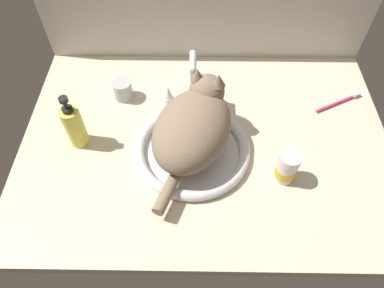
{
  "coord_description": "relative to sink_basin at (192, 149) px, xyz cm",
  "views": [
    {
      "loc": [
        -3.11,
        -63.32,
        86.32
      ],
      "look_at": [
        -3.95,
        -4.33,
        7.0
      ],
      "focal_mm": 32.67,
      "sensor_mm": 36.0,
      "label": 1
    }
  ],
  "objects": [
    {
      "name": "soap_pump_bottle",
      "position": [
        -33.32,
        3.47,
        5.81
      ],
      "size": [
        5.42,
        5.42,
        18.48
      ],
      "color": "#E5DB4C",
      "rests_on": "countertop"
    },
    {
      "name": "countertop",
      "position": [
        3.95,
        4.33,
        -2.89
      ],
      "size": [
        109.95,
        77.03,
        3.0
      ],
      "primitive_type": "cube",
      "color": "beige",
      "rests_on": "ground"
    },
    {
      "name": "cat",
      "position": [
        0.63,
        1.66,
        9.39
      ],
      "size": [
        28.78,
        39.13,
        18.19
      ],
      "color": "#8C755B",
      "rests_on": "sink_basin"
    },
    {
      "name": "metal_jar",
      "position": [
        -22.73,
        22.2,
        1.86
      ],
      "size": [
        6.34,
        6.34,
        6.48
      ],
      "color": "#B2B5BA",
      "rests_on": "countertop"
    },
    {
      "name": "sink_basin",
      "position": [
        0.0,
        0.0,
        0.0
      ],
      "size": [
        33.65,
        33.65,
        3.1
      ],
      "color": "white",
      "rests_on": "countertop"
    },
    {
      "name": "backsplash_wall",
      "position": [
        3.95,
        44.04,
        10.66
      ],
      "size": [
        109.95,
        2.4,
        30.1
      ],
      "primitive_type": "cube",
      "color": "beige",
      "rests_on": "ground"
    },
    {
      "name": "pill_bottle",
      "position": [
        25.44,
        -8.19,
        3.39
      ],
      "size": [
        5.72,
        5.72,
        10.31
      ],
      "color": "white",
      "rests_on": "countertop"
    },
    {
      "name": "faucet",
      "position": [
        0.0,
        19.89,
        6.24
      ],
      "size": [
        18.87,
        9.71,
        20.44
      ],
      "color": "silver",
      "rests_on": "countertop"
    },
    {
      "name": "toothbrush",
      "position": [
        47.6,
        20.19,
        -0.77
      ],
      "size": [
        15.98,
        8.79,
        1.7
      ],
      "color": "#D83359",
      "rests_on": "countertop"
    }
  ]
}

